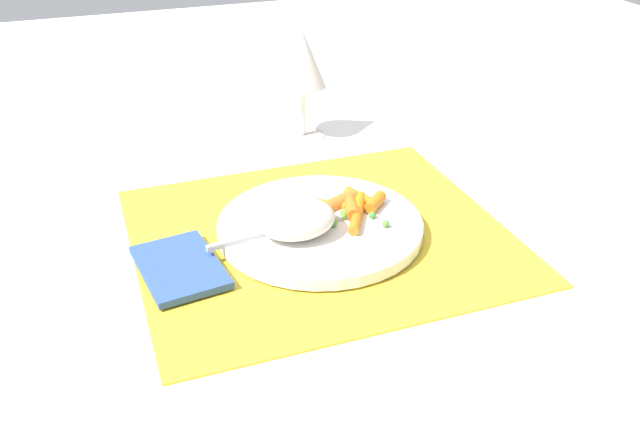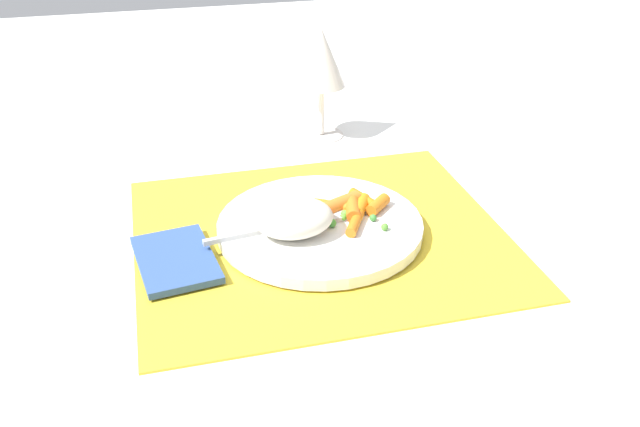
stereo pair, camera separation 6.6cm
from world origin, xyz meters
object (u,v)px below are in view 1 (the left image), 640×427
Objects in this scene: rice_mound at (296,219)px; napkin at (180,267)px; fork at (302,224)px; carrot_portion at (351,205)px; wine_glass at (302,61)px; plate at (320,226)px.

napkin is at bearing -177.52° from rice_mound.
fork is 0.15m from napkin.
napkin is (-0.21, -0.04, -0.02)m from carrot_portion.
wine_glass is at bearing 52.13° from napkin.
plate is at bearing -104.74° from wine_glass.
carrot_portion reaches higher than fork.
fork is (-0.02, -0.00, 0.01)m from plate.
rice_mound is 0.47× the size of fork.
carrot_portion is at bearing 20.70° from rice_mound.
rice_mound is 0.75× the size of napkin.
fork is 1.60× the size of napkin.
plate is 0.05m from carrot_portion.
rice_mound reaches higher than fork.
napkin is (-0.13, -0.01, -0.03)m from rice_mound.
plate is 2.43× the size of carrot_portion.
wine_glass reaches higher than carrot_portion.
rice_mound reaches higher than napkin.
napkin is at bearing -171.66° from fork.
wine_glass is (0.11, 0.31, 0.08)m from rice_mound.
rice_mound is at bearing 2.48° from napkin.
wine_glass is (0.03, 0.28, 0.09)m from carrot_portion.
plate reaches higher than napkin.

